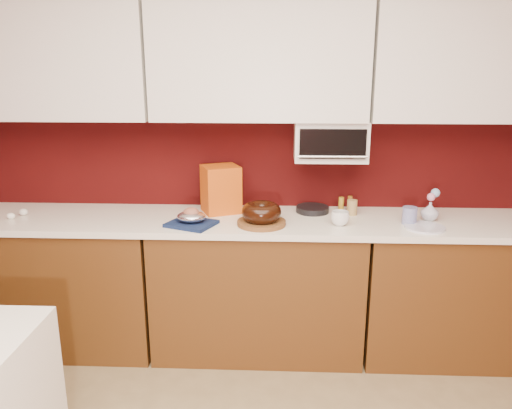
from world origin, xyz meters
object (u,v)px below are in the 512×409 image
at_px(bundt_cake, 261,212).
at_px(blue_jar, 410,215).
at_px(foil_ham_nest, 191,217).
at_px(pandoro_box, 221,189).
at_px(coffee_mug, 340,217).
at_px(toaster_oven, 330,140).
at_px(flower_vase, 430,210).

height_order(bundt_cake, blue_jar, bundt_cake).
height_order(foil_ham_nest, pandoro_box, pandoro_box).
relative_size(foil_ham_nest, coffee_mug, 1.66).
xyz_separation_m(foil_ham_nest, blue_jar, (1.32, 0.09, -0.00)).
bearing_deg(blue_jar, toaster_oven, 154.12).
distance_m(foil_ham_nest, coffee_mug, 0.89).
relative_size(bundt_cake, pandoro_box, 0.78).
bearing_deg(pandoro_box, bundt_cake, -68.17).
bearing_deg(toaster_oven, blue_jar, -25.88).
bearing_deg(coffee_mug, bundt_cake, -178.08).
relative_size(toaster_oven, pandoro_box, 1.46).
bearing_deg(foil_ham_nest, flower_vase, 6.82).
bearing_deg(flower_vase, toaster_oven, 166.91).
bearing_deg(toaster_oven, coffee_mug, -79.95).
bearing_deg(blue_jar, coffee_mug, -173.63).
distance_m(toaster_oven, blue_jar, 0.67).
distance_m(toaster_oven, coffee_mug, 0.51).
relative_size(coffee_mug, blue_jar, 1.00).
height_order(bundt_cake, pandoro_box, pandoro_box).
relative_size(toaster_oven, flower_vase, 3.45).
bearing_deg(bundt_cake, flower_vase, 8.14).
xyz_separation_m(bundt_cake, coffee_mug, (0.47, 0.02, -0.03)).
relative_size(bundt_cake, flower_vase, 1.83).
xyz_separation_m(bundt_cake, pandoro_box, (-0.27, 0.27, 0.07)).
distance_m(foil_ham_nest, pandoro_box, 0.35).
bearing_deg(bundt_cake, foil_ham_nest, -176.46).
xyz_separation_m(foil_ham_nest, coffee_mug, (0.89, 0.04, -0.00)).
distance_m(bundt_cake, blue_jar, 0.90).
height_order(coffee_mug, flower_vase, flower_vase).
relative_size(toaster_oven, bundt_cake, 1.88).
height_order(blue_jar, flower_vase, flower_vase).
distance_m(bundt_cake, foil_ham_nest, 0.42).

